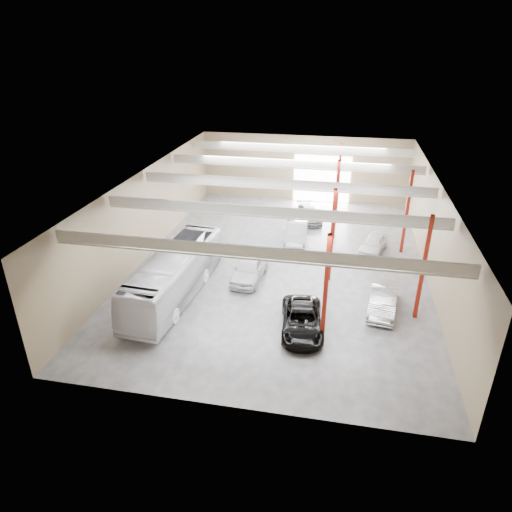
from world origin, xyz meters
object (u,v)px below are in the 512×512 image
(car_row_b, at_px, (297,232))
(car_right_near, at_px, (383,300))
(black_sedan, at_px, (302,320))
(car_row_a, at_px, (250,268))
(car_row_c, at_px, (309,214))
(car_right_far, at_px, (374,244))
(coach_bus, at_px, (175,274))

(car_row_b, bearing_deg, car_right_near, -58.53)
(black_sedan, relative_size, car_row_a, 1.07)
(car_row_c, distance_m, car_right_far, 8.46)
(black_sedan, distance_m, car_right_near, 5.96)
(black_sedan, height_order, car_row_c, black_sedan)
(coach_bus, distance_m, car_right_far, 16.99)
(coach_bus, bearing_deg, black_sedan, -12.13)
(car_right_near, xyz_separation_m, car_right_far, (-0.28, 9.25, -0.08))
(coach_bus, bearing_deg, car_row_b, 60.39)
(car_right_near, distance_m, car_right_far, 9.26)
(car_right_near, height_order, car_right_far, car_right_near)
(coach_bus, height_order, car_row_b, coach_bus)
(black_sedan, distance_m, car_row_c, 18.66)
(car_row_b, bearing_deg, coach_bus, -125.65)
(car_row_a, distance_m, car_right_near, 9.82)
(car_row_a, bearing_deg, coach_bus, -139.02)
(car_right_far, bearing_deg, car_row_c, 150.41)
(car_row_a, relative_size, car_row_c, 1.08)
(coach_bus, height_order, car_right_far, coach_bus)
(car_row_b, distance_m, car_row_c, 5.24)
(black_sedan, xyz_separation_m, car_right_far, (4.68, 12.56, -0.03))
(car_row_a, height_order, car_right_far, car_row_a)
(car_right_near, bearing_deg, car_right_far, 99.02)
(car_row_a, distance_m, car_row_b, 7.95)
(coach_bus, relative_size, car_row_b, 2.28)
(coach_bus, xyz_separation_m, car_row_a, (4.48, 3.41, -0.81))
(car_row_a, xyz_separation_m, car_row_b, (2.63, 7.50, 0.01))
(coach_bus, xyz_separation_m, car_right_near, (13.94, 0.79, -0.87))
(coach_bus, bearing_deg, car_right_far, 39.81)
(black_sedan, xyz_separation_m, car_row_b, (-1.87, 13.42, 0.12))
(car_row_a, bearing_deg, car_right_far, 39.53)
(black_sedan, relative_size, car_row_c, 1.15)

